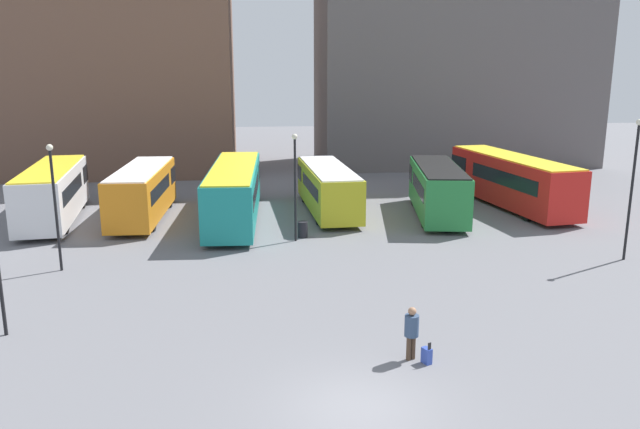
% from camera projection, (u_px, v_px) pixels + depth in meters
% --- Properties ---
extents(ground_plane, '(160.00, 160.00, 0.00)m').
position_uv_depth(ground_plane, '(357.00, 408.00, 16.31)').
color(ground_plane, slate).
extents(building_block_left, '(18.77, 14.21, 26.28)m').
position_uv_depth(building_block_left, '(118.00, 13.00, 52.30)').
color(building_block_left, brown).
rests_on(building_block_left, ground_plane).
extents(building_block_right, '(24.51, 10.40, 27.85)m').
position_uv_depth(building_block_right, '(457.00, 7.00, 55.40)').
color(building_block_right, '#5B5656').
rests_on(building_block_right, ground_plane).
extents(bus_0, '(3.62, 10.60, 3.15)m').
position_uv_depth(bus_0, '(53.00, 192.00, 35.96)').
color(bus_0, silver).
rests_on(bus_0, ground_plane).
extents(bus_1, '(2.77, 9.67, 3.03)m').
position_uv_depth(bus_1, '(143.00, 191.00, 36.48)').
color(bus_1, orange).
rests_on(bus_1, ground_plane).
extents(bus_2, '(3.20, 12.61, 3.21)m').
position_uv_depth(bus_2, '(235.00, 191.00, 36.00)').
color(bus_2, '#19847F').
rests_on(bus_2, ground_plane).
extents(bus_3, '(2.91, 10.08, 2.82)m').
position_uv_depth(bus_3, '(328.00, 187.00, 38.22)').
color(bus_3, gold).
rests_on(bus_3, ground_plane).
extents(bus_4, '(3.99, 9.58, 3.04)m').
position_uv_depth(bus_4, '(437.00, 189.00, 37.14)').
color(bus_4, '#237A38').
rests_on(bus_4, ground_plane).
extents(bus_5, '(4.08, 12.16, 3.25)m').
position_uv_depth(bus_5, '(511.00, 179.00, 39.67)').
color(bus_5, red).
rests_on(bus_5, ground_plane).
extents(traveler, '(0.57, 0.57, 1.69)m').
position_uv_depth(traveler, '(412.00, 329.00, 18.84)').
color(traveler, '#4C3828').
rests_on(traveler, ground_plane).
extents(suitcase, '(0.31, 0.37, 0.71)m').
position_uv_depth(suitcase, '(427.00, 356.00, 18.75)').
color(suitcase, '#334CB2').
rests_on(suitcase, ground_plane).
extents(lamp_post_0, '(0.28, 0.28, 5.56)m').
position_uv_depth(lamp_post_0, '(55.00, 197.00, 26.66)').
color(lamp_post_0, black).
rests_on(lamp_post_0, ground_plane).
extents(lamp_post_1, '(0.28, 0.28, 5.50)m').
position_uv_depth(lamp_post_1, '(295.00, 179.00, 31.34)').
color(lamp_post_1, black).
rests_on(lamp_post_1, ground_plane).
extents(lamp_post_3, '(0.28, 0.28, 6.48)m').
position_uv_depth(lamp_post_3, '(633.00, 180.00, 28.10)').
color(lamp_post_3, black).
rests_on(lamp_post_3, ground_plane).
extents(trash_bin, '(0.52, 0.52, 0.85)m').
position_uv_depth(trash_bin, '(303.00, 229.00, 32.63)').
color(trash_bin, black).
rests_on(trash_bin, ground_plane).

